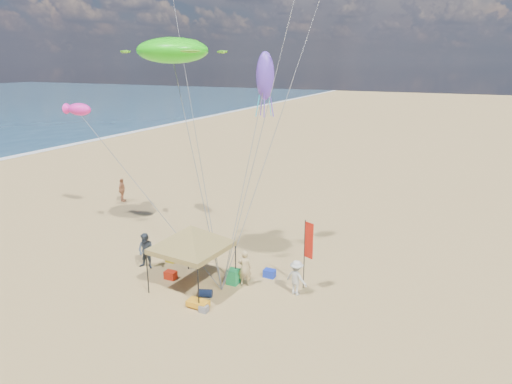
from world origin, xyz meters
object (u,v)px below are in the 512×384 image
at_px(chair_yellow, 172,255).
at_px(chair_green, 233,277).
at_px(feather_flag, 308,245).
at_px(person_near_b, 146,251).
at_px(person_near_c, 296,278).
at_px(canopy_tent, 191,228).
at_px(cooler_red, 171,275).
at_px(beach_cart, 198,303).
at_px(cooler_blue, 269,273).
at_px(person_near_a, 245,268).
at_px(person_far_a, 122,190).

bearing_deg(chair_yellow, chair_green, -11.35).
relative_size(feather_flag, person_near_b, 1.81).
xyz_separation_m(feather_flag, person_near_c, (-0.25, -0.61, -1.37)).
bearing_deg(canopy_tent, feather_flag, 23.47).
distance_m(feather_flag, person_near_c, 1.52).
distance_m(feather_flag, cooler_red, 6.65).
xyz_separation_m(beach_cart, person_near_c, (3.28, 2.80, 0.60)).
bearing_deg(canopy_tent, cooler_blue, 42.01).
height_order(canopy_tent, chair_green, canopy_tent).
bearing_deg(cooler_red, person_near_c, 11.02).
xyz_separation_m(cooler_red, person_near_b, (-1.75, 0.47, 0.71)).
xyz_separation_m(cooler_blue, person_near_c, (1.72, -1.01, 0.61)).
bearing_deg(person_near_b, chair_yellow, 52.08).
distance_m(chair_yellow, person_near_a, 4.59).
distance_m(chair_green, chair_yellow, 4.06).
xyz_separation_m(person_near_a, person_near_c, (2.43, 0.20, -0.05)).
xyz_separation_m(cooler_blue, person_far_a, (-14.53, 6.46, 0.67)).
bearing_deg(person_near_b, cooler_red, -23.46).
relative_size(chair_green, person_near_b, 0.39).
height_order(cooler_red, cooler_blue, same).
distance_m(cooler_blue, beach_cart, 4.12).
bearing_deg(person_near_b, person_far_a, 128.27).
height_order(chair_yellow, person_near_c, person_near_c).
relative_size(chair_green, beach_cart, 0.78).
distance_m(cooler_red, beach_cart, 3.06).
distance_m(beach_cart, person_near_b, 4.86).
bearing_deg(chair_yellow, person_near_c, -4.05).
bearing_deg(person_near_a, person_far_a, -52.27).
xyz_separation_m(canopy_tent, person_near_b, (-3.18, 0.75, -1.98)).
height_order(cooler_red, person_far_a, person_far_a).
bearing_deg(chair_green, beach_cart, -97.30).
bearing_deg(chair_yellow, feather_flag, 0.92).
height_order(chair_green, person_far_a, person_far_a).
xyz_separation_m(cooler_red, beach_cart, (2.57, -1.66, 0.01)).
bearing_deg(feather_flag, chair_yellow, -179.08).
distance_m(canopy_tent, feather_flag, 5.14).
bearing_deg(feather_flag, cooler_red, -164.04).
height_order(canopy_tent, feather_flag, canopy_tent).
xyz_separation_m(canopy_tent, cooler_red, (-1.44, 0.28, -2.69)).
relative_size(feather_flag, beach_cart, 3.63).
bearing_deg(person_near_b, person_near_c, -3.42).
relative_size(feather_flag, chair_green, 4.66).
bearing_deg(person_near_c, feather_flag, -97.25).
height_order(cooler_red, person_near_c, person_near_c).
height_order(canopy_tent, chair_yellow, canopy_tent).
distance_m(cooler_red, person_near_c, 5.99).
bearing_deg(beach_cart, person_far_a, 141.62).
relative_size(canopy_tent, beach_cart, 6.22).
relative_size(chair_yellow, person_near_c, 0.44).
xyz_separation_m(person_near_a, person_far_a, (-13.82, 7.66, 0.01)).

